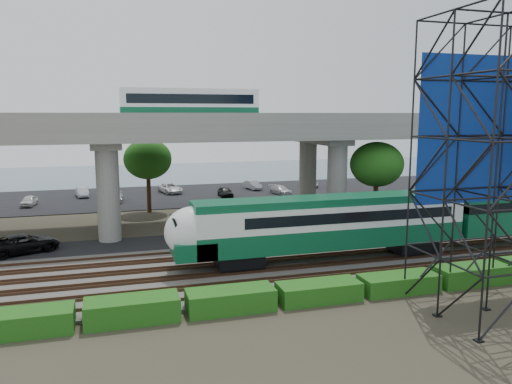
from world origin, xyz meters
name	(u,v)px	position (x,y,z in m)	size (l,w,h in m)	color
ground	(277,278)	(0.00, 0.00, 0.00)	(140.00, 140.00, 0.00)	#474233
ballast_bed	(267,267)	(0.00, 2.00, 0.10)	(90.00, 12.00, 0.20)	slate
service_road	(236,238)	(0.00, 10.50, 0.04)	(90.00, 5.00, 0.08)	black
parking_lot	(191,195)	(0.00, 34.00, 0.04)	(90.00, 18.00, 0.08)	black
harbor_water	(171,175)	(0.00, 56.00, 0.01)	(140.00, 40.00, 0.03)	#456372
rail_tracks	(267,264)	(0.00, 2.00, 0.28)	(90.00, 9.52, 0.16)	#472D1E
commuter_train	(359,220)	(6.69, 2.00, 2.88)	(29.30, 3.06, 4.30)	black
overpass	(219,136)	(-0.20, 16.00, 8.21)	(80.00, 12.00, 12.40)	#9E9B93
hedge_strip	(319,291)	(1.01, -4.30, 0.56)	(34.60, 1.80, 1.20)	#135012
trees	(170,166)	(-4.67, 16.17, 5.57)	(40.94, 16.94, 7.69)	#382314
suv	(24,243)	(-16.08, 10.48, 0.77)	(2.29, 4.98, 1.38)	black
parked_cars	(193,190)	(0.24, 33.84, 0.66)	(37.66, 9.45, 1.26)	silver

